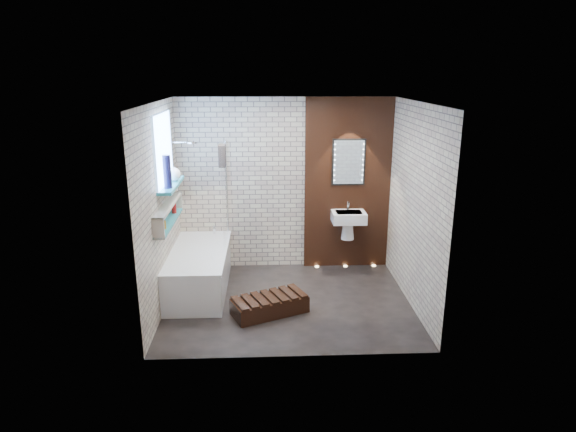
{
  "coord_description": "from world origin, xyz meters",
  "views": [
    {
      "loc": [
        -0.27,
        -5.97,
        2.97
      ],
      "look_at": [
        0.0,
        0.15,
        1.15
      ],
      "focal_mm": 30.8,
      "sensor_mm": 36.0,
      "label": 1
    }
  ],
  "objects_px": {
    "walnut_step": "(270,306)",
    "washbasin": "(348,221)",
    "bath_screen": "(225,193)",
    "bathtub": "(199,270)",
    "led_mirror": "(349,162)"
  },
  "relations": [
    {
      "from": "bath_screen",
      "to": "washbasin",
      "type": "xyz_separation_m",
      "value": [
        1.82,
        0.18,
        -0.49
      ]
    },
    {
      "from": "bathtub",
      "to": "washbasin",
      "type": "xyz_separation_m",
      "value": [
        2.17,
        0.62,
        0.5
      ]
    },
    {
      "from": "bathtub",
      "to": "walnut_step",
      "type": "relative_size",
      "value": 1.87
    },
    {
      "from": "walnut_step",
      "to": "washbasin",
      "type": "bearing_deg",
      "value": 48.79
    },
    {
      "from": "bath_screen",
      "to": "walnut_step",
      "type": "distance_m",
      "value": 1.78
    },
    {
      "from": "bath_screen",
      "to": "walnut_step",
      "type": "xyz_separation_m",
      "value": [
        0.62,
        -1.19,
        -1.18
      ]
    },
    {
      "from": "washbasin",
      "to": "bathtub",
      "type": "bearing_deg",
      "value": -163.99
    },
    {
      "from": "bathtub",
      "to": "washbasin",
      "type": "height_order",
      "value": "washbasin"
    },
    {
      "from": "bath_screen",
      "to": "led_mirror",
      "type": "relative_size",
      "value": 2.0
    },
    {
      "from": "washbasin",
      "to": "led_mirror",
      "type": "relative_size",
      "value": 0.83
    },
    {
      "from": "bathtub",
      "to": "bath_screen",
      "type": "height_order",
      "value": "bath_screen"
    },
    {
      "from": "bathtub",
      "to": "walnut_step",
      "type": "xyz_separation_m",
      "value": [
        0.97,
        -0.75,
        -0.19
      ]
    },
    {
      "from": "bathtub",
      "to": "walnut_step",
      "type": "height_order",
      "value": "bathtub"
    },
    {
      "from": "bath_screen",
      "to": "washbasin",
      "type": "distance_m",
      "value": 1.89
    },
    {
      "from": "led_mirror",
      "to": "walnut_step",
      "type": "relative_size",
      "value": 0.75
    }
  ]
}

